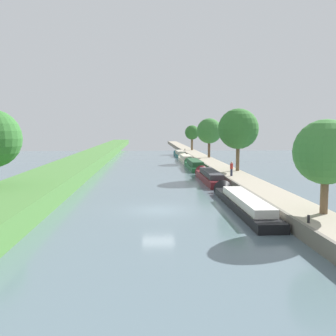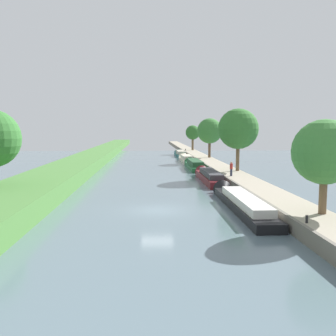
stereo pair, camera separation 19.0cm
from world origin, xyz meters
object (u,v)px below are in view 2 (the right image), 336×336
narrowboat_maroon (209,176)px  narrowboat_teal (180,154)px  person_walking (231,168)px  mooring_bollard_near (307,219)px  narrowboat_green (194,165)px  narrowboat_cream (186,159)px  narrowboat_black (241,202)px  mooring_bollard_far (186,150)px

narrowboat_maroon → narrowboat_teal: 42.20m
person_walking → mooring_bollard_near: bearing=-90.9°
narrowboat_green → narrowboat_cream: narrowboat_green is taller
narrowboat_black → mooring_bollard_near: 9.02m
narrowboat_maroon → narrowboat_teal: (-0.03, 42.20, -0.04)m
narrowboat_cream → person_walking: 30.77m
narrowboat_cream → mooring_bollard_far: (1.79, 19.64, 0.69)m
narrowboat_black → narrowboat_maroon: narrowboat_maroon is taller
narrowboat_black → mooring_bollard_far: size_ratio=34.91×
mooring_bollard_far → narrowboat_cream: bearing=-95.2°
narrowboat_green → mooring_bollard_near: bearing=-87.3°
narrowboat_maroon → narrowboat_cream: (-0.03, 27.89, -0.09)m
narrowboat_cream → narrowboat_green: bearing=-90.3°
narrowboat_green → narrowboat_maroon: bearing=-89.7°
mooring_bollard_near → narrowboat_cream: bearing=91.9°
mooring_bollard_near → narrowboat_teal: bearing=91.5°
narrowboat_black → narrowboat_maroon: (-0.03, 15.92, 0.07)m
narrowboat_cream → person_walking: person_walking is taller
narrowboat_teal → mooring_bollard_near: (1.79, -66.94, 0.64)m
person_walking → narrowboat_cream: bearing=94.0°
narrowboat_cream → mooring_bollard_far: mooring_bollard_far is taller
mooring_bollard_near → narrowboat_black: bearing=101.1°
narrowboat_cream → person_walking: size_ratio=8.07×
mooring_bollard_far → narrowboat_black: bearing=-91.6°
narrowboat_black → narrowboat_teal: narrowboat_teal is taller
narrowboat_black → narrowboat_green: size_ratio=1.23×
person_walking → mooring_bollard_far: 50.31m
narrowboat_teal → narrowboat_green: bearing=-90.1°
person_walking → mooring_bollard_far: bearing=90.4°
narrowboat_teal → mooring_bollard_near: 66.97m
narrowboat_teal → mooring_bollard_near: bearing=-88.5°
narrowboat_maroon → mooring_bollard_near: bearing=-85.9°
narrowboat_green → person_walking: 17.67m
person_walking → narrowboat_green: bearing=97.1°
narrowboat_black → person_walking: bearing=81.1°
mooring_bollard_near → narrowboat_green: bearing=92.7°
narrowboat_maroon → narrowboat_teal: bearing=90.0°
mooring_bollard_near → mooring_bollard_far: 72.27m
narrowboat_maroon → narrowboat_green: bearing=90.3°
mooring_bollard_near → mooring_bollard_far: bearing=90.0°
narrowboat_maroon → mooring_bollard_far: bearing=87.9°
narrowboat_teal → mooring_bollard_far: (1.79, 5.33, 0.64)m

